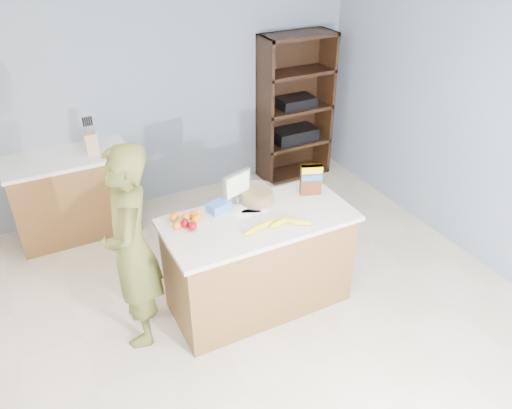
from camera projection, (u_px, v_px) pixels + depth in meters
name	position (u px, v px, depth m)	size (l,w,h in m)	color
floor	(275.00, 323.00, 4.28)	(4.50, 5.00, 0.02)	beige
walls	(279.00, 147.00, 3.42)	(4.52, 5.02, 2.51)	gray
counter_peninsula	(259.00, 265.00, 4.29)	(1.56, 0.76, 0.90)	brown
back_cabinet	(74.00, 195.00, 5.24)	(1.24, 0.62, 0.90)	brown
shelving_unit	(293.00, 110.00, 6.21)	(0.90, 0.40, 1.80)	black
person	(132.00, 249.00, 3.76)	(0.62, 0.41, 1.70)	#515321
knife_block	(91.00, 143.00, 5.00)	(0.12, 0.10, 0.31)	tan
envelopes	(251.00, 211.00, 4.12)	(0.31, 0.19, 0.00)	white
bananas	(275.00, 224.00, 3.91)	(0.57, 0.22, 0.05)	yellow
apples	(188.00, 225.00, 3.89)	(0.11, 0.14, 0.07)	maroon
oranges	(188.00, 217.00, 3.99)	(0.27, 0.20, 0.06)	orange
blue_carton	(219.00, 207.00, 4.11)	(0.18, 0.12, 0.08)	blue
salad_bowl	(257.00, 196.00, 4.22)	(0.30, 0.30, 0.13)	#267219
tv	(237.00, 186.00, 4.16)	(0.28, 0.12, 0.28)	silver
cereal_box	(311.00, 178.00, 4.29)	(0.19, 0.13, 0.27)	#592B14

